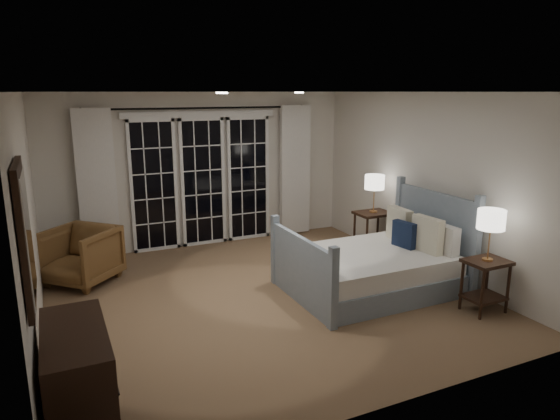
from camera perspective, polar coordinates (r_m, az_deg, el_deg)
name	(u,v)px	position (r m, az deg, el deg)	size (l,w,h in m)	color
floor	(263,296)	(6.35, -2.01, -9.84)	(5.00, 5.00, 0.00)	brown
ceiling	(261,92)	(5.84, -2.22, 13.35)	(5.00, 5.00, 0.00)	silver
wall_left	(29,222)	(5.52, -26.73, -1.19)	(0.02, 5.00, 2.50)	silver
wall_right	(425,183)	(7.30, 16.28, 2.96)	(0.02, 5.00, 2.50)	silver
wall_back	(202,170)	(8.29, -8.92, 4.53)	(5.00, 0.02, 2.50)	silver
wall_front	(391,262)	(3.87, 12.62, -5.83)	(5.00, 0.02, 2.50)	silver
french_doors	(203,180)	(8.28, -8.80, 3.40)	(2.50, 0.04, 2.20)	black
curtain_rod	(201,108)	(8.10, -8.97, 11.44)	(0.03, 0.03, 3.50)	black
curtain_left	(97,185)	(7.89, -20.21, 2.69)	(0.55, 0.10, 2.25)	silver
curtain_right	(295,171)	(8.80, 1.72, 4.53)	(0.55, 0.10, 2.25)	silver
downlight_a	(299,93)	(6.72, 2.19, 13.27)	(0.12, 0.12, 0.01)	white
downlight_b	(222,93)	(5.25, -6.66, 13.16)	(0.12, 0.12, 0.01)	white
bed	(375,266)	(6.59, 10.82, -6.29)	(2.08, 1.48, 1.21)	gray
nightstand_left	(485,278)	(6.27, 22.43, -7.18)	(0.48, 0.38, 0.62)	black
nightstand_right	(373,227)	(7.90, 10.54, -1.87)	(0.53, 0.42, 0.69)	black
lamp_left	(491,220)	(6.07, 23.00, -1.07)	(0.31, 0.31, 0.59)	tan
lamp_right	(375,183)	(7.75, 10.76, 3.10)	(0.30, 0.30, 0.58)	tan
armchair	(81,256)	(7.16, -21.84, -4.86)	(0.81, 0.84, 0.76)	brown
dresser	(78,379)	(4.26, -22.07, -17.43)	(0.47, 1.10, 0.78)	black
mirror	(25,235)	(3.82, -27.12, -2.57)	(0.05, 0.85, 1.00)	black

